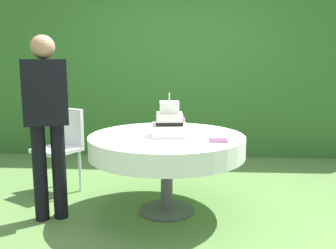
{
  "coord_description": "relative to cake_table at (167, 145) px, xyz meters",
  "views": [
    {
      "loc": [
        0.21,
        -3.23,
        1.38
      ],
      "look_at": [
        0.01,
        -0.01,
        0.82
      ],
      "focal_mm": 39.14,
      "sensor_mm": 36.0,
      "label": 1
    }
  ],
  "objects": [
    {
      "name": "napkin_stack",
      "position": [
        0.45,
        -0.21,
        0.1
      ],
      "size": [
        0.16,
        0.16,
        0.01
      ],
      "primitive_type": "cube",
      "rotation": [
        0.0,
        0.0,
        -0.01
      ],
      "color": "#603856",
      "rests_on": "cake_table"
    },
    {
      "name": "serving_plate_far",
      "position": [
        0.25,
        0.48,
        0.1
      ],
      "size": [
        0.15,
        0.15,
        0.01
      ],
      "primitive_type": "cylinder",
      "color": "white",
      "rests_on": "cake_table"
    },
    {
      "name": "ground_plane",
      "position": [
        0.0,
        0.0,
        -0.63
      ],
      "size": [
        20.0,
        20.0,
        0.0
      ],
      "primitive_type": "plane",
      "color": "#547A3D"
    },
    {
      "name": "standing_person",
      "position": [
        -1.01,
        -0.22,
        0.3
      ],
      "size": [
        0.41,
        0.31,
        1.6
      ],
      "color": "black",
      "rests_on": "ground_plane"
    },
    {
      "name": "foliage_hedge",
      "position": [
        0.0,
        2.25,
        0.51
      ],
      "size": [
        5.99,
        0.43,
        2.28
      ],
      "primitive_type": "cube",
      "color": "#336628",
      "rests_on": "ground_plane"
    },
    {
      "name": "serving_plate_right",
      "position": [
        -0.4,
        0.06,
        0.1
      ],
      "size": [
        0.11,
        0.11,
        0.01
      ],
      "primitive_type": "cylinder",
      "color": "white",
      "rests_on": "cake_table"
    },
    {
      "name": "serving_plate_left",
      "position": [
        -0.11,
        -0.56,
        0.1
      ],
      "size": [
        0.1,
        0.1,
        0.01
      ],
      "primitive_type": "cylinder",
      "color": "white",
      "rests_on": "cake_table"
    },
    {
      "name": "wedding_cake",
      "position": [
        0.03,
        -0.02,
        0.21
      ],
      "size": [
        0.34,
        0.34,
        0.39
      ],
      "color": "white",
      "rests_on": "cake_table"
    },
    {
      "name": "garden_chair",
      "position": [
        -1.14,
        0.49,
        -0.09
      ],
      "size": [
        0.55,
        0.55,
        0.89
      ],
      "color": "white",
      "rests_on": "ground_plane"
    },
    {
      "name": "cake_table",
      "position": [
        0.0,
        0.0,
        0.0
      ],
      "size": [
        1.41,
        1.41,
        0.72
      ],
      "color": "#4C4C51",
      "rests_on": "ground_plane"
    },
    {
      "name": "serving_plate_near",
      "position": [
        0.41,
        -0.03,
        0.1
      ],
      "size": [
        0.11,
        0.11,
        0.01
      ],
      "primitive_type": "cylinder",
      "color": "white",
      "rests_on": "cake_table"
    }
  ]
}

